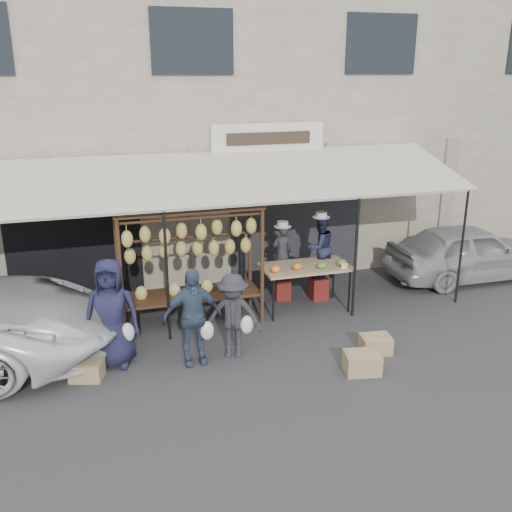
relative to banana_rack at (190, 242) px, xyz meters
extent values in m
plane|color=#2D2D30|center=(0.50, -1.71, -1.56)|extent=(90.00, 90.00, 0.00)
cube|color=#B4AB94|center=(0.50, 4.79, 1.94)|extent=(24.00, 6.00, 7.00)
cube|color=#232328|center=(2.70, 1.75, -0.31)|extent=(3.00, 0.10, 2.50)
cube|color=black|center=(-2.00, 1.75, -0.31)|extent=(2.60, 0.10, 2.50)
cube|color=silver|center=(2.00, 1.69, 1.59)|extent=(2.40, 0.10, 0.60)
cube|color=beige|center=(0.50, 0.59, 1.04)|extent=(10.00, 2.34, 0.63)
cylinder|color=black|center=(-0.50, -0.56, -0.41)|extent=(0.05, 0.05, 2.30)
cylinder|color=black|center=(3.00, -0.56, -0.41)|extent=(0.05, 0.05, 2.30)
cylinder|color=black|center=(5.30, -0.56, -0.41)|extent=(0.05, 0.05, 2.30)
cylinder|color=#3E2113|center=(-1.25, -0.35, -0.46)|extent=(0.07, 0.07, 2.20)
cylinder|color=#3E2113|center=(1.25, -0.35, -0.46)|extent=(0.07, 0.07, 2.20)
cylinder|color=#3E2113|center=(-1.25, 0.45, -0.46)|extent=(0.07, 0.07, 2.20)
cylinder|color=#3E2113|center=(1.25, 0.45, -0.46)|extent=(0.07, 0.07, 2.20)
cube|color=#3E2113|center=(0.00, 0.05, 0.64)|extent=(2.60, 0.90, 0.07)
cylinder|color=#3E2113|center=(0.00, -0.30, 0.52)|extent=(2.50, 0.05, 0.05)
cylinder|color=#3E2113|center=(0.00, 0.40, 0.52)|extent=(2.50, 0.05, 0.05)
cylinder|color=#3E2113|center=(0.00, 0.05, 0.09)|extent=(2.50, 0.05, 0.05)
cube|color=#3E2113|center=(0.00, 0.05, -1.01)|extent=(2.50, 0.80, 0.05)
ellipsoid|color=#D3BF5D|center=(-1.10, -0.30, 0.24)|extent=(0.20, 0.18, 0.30)
ellipsoid|color=#D3BF5D|center=(-0.79, -0.15, 0.26)|extent=(0.20, 0.18, 0.30)
ellipsoid|color=#D3BF5D|center=(-0.47, -0.30, 0.24)|extent=(0.20, 0.18, 0.30)
ellipsoid|color=#D3BF5D|center=(-0.16, -0.15, 0.27)|extent=(0.20, 0.18, 0.30)
ellipsoid|color=#D3BF5D|center=(0.16, -0.30, 0.26)|extent=(0.20, 0.18, 0.30)
ellipsoid|color=#D3BF5D|center=(0.47, -0.15, 0.29)|extent=(0.20, 0.18, 0.30)
ellipsoid|color=#D3BF5D|center=(0.79, -0.30, 0.28)|extent=(0.20, 0.18, 0.30)
ellipsoid|color=#D3BF5D|center=(1.10, -0.15, 0.26)|extent=(0.20, 0.18, 0.30)
ellipsoid|color=#D3BF5D|center=(-1.05, 0.05, -0.17)|extent=(0.20, 0.18, 0.30)
ellipsoid|color=#D3BF5D|center=(-0.75, 0.05, -0.15)|extent=(0.20, 0.18, 0.30)
ellipsoid|color=#D3BF5D|center=(-0.45, 0.05, -0.12)|extent=(0.20, 0.18, 0.30)
ellipsoid|color=#D3BF5D|center=(-0.15, 0.05, -0.12)|extent=(0.20, 0.18, 0.30)
ellipsoid|color=#D3BF5D|center=(0.15, 0.05, -0.13)|extent=(0.20, 0.18, 0.30)
ellipsoid|color=#D3BF5D|center=(0.45, 0.05, -0.15)|extent=(0.20, 0.18, 0.30)
ellipsoid|color=#D3BF5D|center=(0.75, 0.05, -0.16)|extent=(0.20, 0.18, 0.30)
ellipsoid|color=#D3BF5D|center=(1.05, 0.05, -0.16)|extent=(0.20, 0.18, 0.30)
cube|color=tan|center=(2.24, 0.00, -0.69)|extent=(1.70, 0.90, 0.05)
cylinder|color=black|center=(1.47, -0.37, -1.14)|extent=(0.04, 0.04, 0.85)
cylinder|color=black|center=(3.01, -0.37, -1.14)|extent=(0.04, 0.04, 0.85)
cylinder|color=black|center=(1.47, 0.37, -1.14)|extent=(0.04, 0.04, 0.85)
cylinder|color=black|center=(3.01, 0.37, -1.14)|extent=(0.04, 0.04, 0.85)
ellipsoid|color=orange|center=(1.56, -0.20, -0.59)|extent=(0.18, 0.14, 0.14)
ellipsoid|color=orange|center=(1.99, -0.19, -0.59)|extent=(0.18, 0.14, 0.14)
ellipsoid|color=#598C33|center=(2.46, -0.26, -0.59)|extent=(0.18, 0.14, 0.14)
ellipsoid|color=#598C33|center=(2.89, -0.22, -0.59)|extent=(0.18, 0.14, 0.14)
imported|color=#2E2D33|center=(1.97, 0.61, -0.56)|extent=(0.43, 0.30, 1.14)
imported|color=#202540|center=(2.70, 0.42, -0.45)|extent=(0.74, 0.64, 1.30)
imported|color=#1B1C38|center=(-1.47, -1.19, -0.68)|extent=(0.98, 0.76, 1.77)
imported|color=#3A4A65|center=(-0.25, -1.49, -0.76)|extent=(0.96, 0.45, 1.60)
imported|color=#2B2A30|center=(0.41, -1.46, -0.85)|extent=(1.05, 0.81, 1.43)
cube|color=maroon|center=(1.97, 0.61, -1.35)|extent=(0.36, 0.36, 0.43)
cube|color=maroon|center=(2.70, 0.42, -1.33)|extent=(0.40, 0.40, 0.46)
cube|color=tan|center=(2.20, -2.56, -1.40)|extent=(0.61, 0.50, 0.32)
cube|color=tan|center=(2.71, -2.03, -1.42)|extent=(0.54, 0.44, 0.29)
cube|color=tan|center=(-1.91, -1.53, -1.42)|extent=(0.57, 0.49, 0.29)
imported|color=#A4A4A9|center=(6.36, 0.55, -0.93)|extent=(3.73, 1.54, 1.27)
camera|label=1|loc=(-1.64, -9.65, 2.95)|focal=40.00mm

